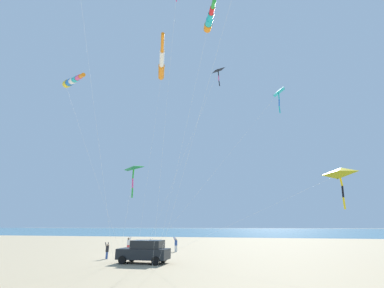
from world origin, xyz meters
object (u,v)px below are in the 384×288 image
person_adult_flyer (176,244)px  person_child_green_jacket (107,250)px  kite_windsock_green_low_center (72,81)px  parked_car (145,251)px  kite_delta_magenta_far_left (339,174)px  kite_delta_long_streamer_right (133,169)px  person_bystander_far (128,243)px  kite_delta_purple_drifting (278,93)px  person_child_grey_jacket (150,245)px  kite_windsock_long_streamer_left (162,65)px  cooler_box (155,257)px  kite_windsock_blue_topmost (209,21)px  kite_delta_checkered_midright (218,71)px

person_adult_flyer → person_child_green_jacket: size_ratio=1.13×
person_adult_flyer → kite_windsock_green_low_center: kite_windsock_green_low_center is taller
parked_car → kite_delta_magenta_far_left: size_ratio=0.26×
kite_delta_long_streamer_right → kite_windsock_green_low_center: bearing=115.4°
person_bystander_far → kite_delta_purple_drifting: kite_delta_purple_drifting is taller
person_child_grey_jacket → kite_windsock_green_low_center: kite_windsock_green_low_center is taller
person_child_grey_jacket → kite_delta_long_streamer_right: bearing=-164.1°
kite_windsock_long_streamer_left → kite_windsock_green_low_center: bearing=144.4°
cooler_box → kite_windsock_long_streamer_left: kite_windsock_long_streamer_left is taller
cooler_box → kite_delta_purple_drifting: kite_delta_purple_drifting is taller
person_child_green_jacket → kite_delta_purple_drifting: kite_delta_purple_drifting is taller
person_child_grey_jacket → kite_windsock_green_low_center: size_ratio=0.12×
person_child_grey_jacket → kite_windsock_long_streamer_left: size_ratio=0.09×
person_bystander_far → person_child_green_jacket: bearing=-169.5°
kite_windsock_green_low_center → person_bystander_far: bearing=10.5°
person_adult_flyer → person_child_green_jacket: 9.50m
person_child_grey_jacket → kite_windsock_blue_topmost: 24.28m
cooler_box → person_child_grey_jacket: (4.92, 2.43, 0.71)m
parked_car → kite_windsock_green_low_center: bearing=161.6°
kite_delta_purple_drifting → person_bystander_far: bearing=63.0°
kite_delta_magenta_far_left → kite_windsock_blue_topmost: bearing=122.4°
person_bystander_far → kite_windsock_blue_topmost: (-16.51, -13.14, 16.58)m
cooler_box → person_child_grey_jacket: bearing=26.3°
parked_car → cooler_box: bearing=3.5°
person_child_green_jacket → kite_delta_checkered_midright: kite_delta_checkered_midright is taller
person_adult_flyer → person_bystander_far: 5.93m
person_child_grey_jacket → kite_delta_magenta_far_left: 21.35m
kite_windsock_long_streamer_left → kite_delta_purple_drifting: bearing=-77.1°
parked_car → person_bystander_far: parked_car is taller
person_child_grey_jacket → person_bystander_far: (1.67, 3.49, 0.03)m
kite_delta_magenta_far_left → kite_windsock_long_streamer_left: kite_windsock_long_streamer_left is taller
kite_delta_purple_drifting → kite_windsock_blue_topmost: bearing=144.4°
kite_windsock_green_low_center → person_child_green_jacket: bearing=10.4°
kite_delta_purple_drifting → kite_delta_magenta_far_left: 8.89m
parked_car → kite_delta_checkered_midright: kite_delta_checkered_midright is taller
kite_delta_checkered_midright → kite_windsock_green_low_center: bearing=122.0°
person_bystander_far → person_adult_flyer: bearing=-81.3°
person_bystander_far → kite_windsock_long_streamer_left: kite_windsock_long_streamer_left is taller
cooler_box → kite_windsock_long_streamer_left: 18.27m
person_child_green_jacket → kite_delta_long_streamer_right: (-8.42, -6.17, 5.97)m
parked_car → person_child_grey_jacket: 8.32m
parked_car → kite_delta_purple_drifting: (0.27, -12.19, 13.79)m
person_child_green_jacket → kite_windsock_green_low_center: 16.10m
kite_windsock_long_streamer_left → kite_windsock_green_low_center: 8.99m
person_child_grey_jacket → person_bystander_far: size_ratio=0.97×
kite_windsock_long_streamer_left → person_bystander_far: bearing=33.5°
parked_car → kite_delta_long_streamer_right: (-6.34, -1.46, 5.83)m
person_child_grey_jacket → kite_windsock_long_streamer_left: 19.98m
parked_car → kite_delta_purple_drifting: 18.41m
person_child_green_jacket → kite_delta_long_streamer_right: bearing=-143.8°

